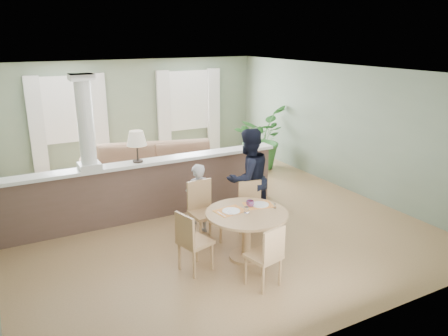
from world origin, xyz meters
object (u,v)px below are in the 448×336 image
dining_table (247,221)px  man_person (248,178)px  chair_near (267,254)px  chair_far_boy (203,208)px  chair_side (191,240)px  houseplant (260,138)px  chair_far_man (252,207)px  sofa (157,168)px  child_person (198,199)px

dining_table → man_person: 1.22m
chair_near → chair_far_boy: bearing=-98.4°
chair_near → chair_side: (-0.73, 0.86, 0.01)m
houseplant → chair_far_man: 4.04m
chair_side → dining_table: bearing=-105.8°
sofa → child_person: 2.50m
dining_table → chair_far_boy: bearing=109.7°
dining_table → chair_far_man: (0.49, 0.64, -0.08)m
chair_near → chair_far_man: bearing=-127.1°
chair_far_man → sofa: bearing=112.3°
chair_far_man → man_person: man_person is taller
chair_near → child_person: child_person is taller
chair_side → man_person: (1.55, 1.00, 0.38)m
sofa → child_person: child_person is taller
chair_side → chair_far_man: bearing=-81.3°
chair_far_man → chair_side: 1.54m
sofa → houseplant: size_ratio=2.12×
chair_far_man → chair_near: bearing=-104.0°
sofa → chair_far_boy: bearing=-78.2°
chair_near → chair_side: chair_side is taller
dining_table → chair_side: 0.92m
chair_near → sofa: bearing=-103.3°
chair_far_boy → chair_near: 1.73m
sofa → man_person: bearing=-58.1°
chair_near → dining_table: bearing=-115.1°
sofa → dining_table: (0.13, -3.63, 0.12)m
chair_far_boy → child_person: child_person is taller
chair_far_boy → chair_far_man: (0.80, -0.24, -0.04)m
child_person → houseplant: bearing=-144.8°
chair_far_man → man_person: (0.14, 0.37, 0.37)m
chair_far_boy → child_person: bearing=83.1°
chair_near → man_person: bearing=-126.5°
chair_far_boy → chair_far_man: chair_far_boy is taller
houseplant → chair_far_boy: size_ratio=1.54×
chair_far_boy → chair_far_man: 0.84m
houseplant → child_person: bearing=-137.4°
sofa → chair_side: (-0.79, -3.62, 0.02)m
chair_side → chair_near: bearing=-155.2°
sofa → chair_near: (-0.06, -4.48, 0.02)m
sofa → chair_far_boy: chair_far_boy is taller
sofa → chair_side: 3.71m
dining_table → chair_far_boy: (-0.31, 0.87, -0.04)m
sofa → chair_side: bearing=-86.6°
chair_near → chair_side: size_ratio=0.98×
chair_side → child_person: bearing=-44.4°
houseplant → chair_far_man: (-2.28, -3.32, -0.26)m
chair_far_boy → chair_near: (0.12, -1.73, -0.06)m
child_person → man_person: bearing=164.8°
chair_far_boy → chair_side: 1.06m
dining_table → child_person: (-0.29, 1.13, 0.02)m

